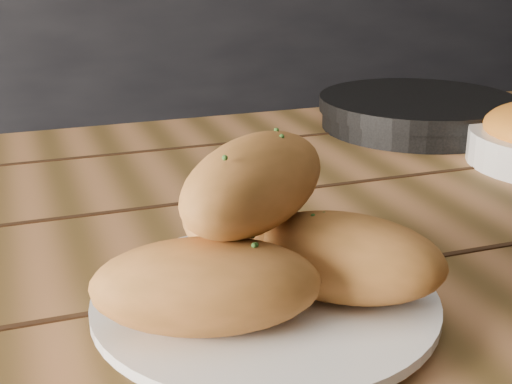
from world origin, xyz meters
The scene contains 5 objects.
counter centered at (0.00, 1.70, 0.45)m, with size 2.80×0.60×0.90m, color black.
table centered at (0.29, 0.38, 0.65)m, with size 1.47×0.91×0.75m.
plate centered at (0.15, 0.23, 0.76)m, with size 0.25×0.25×0.02m.
bread_rolls centered at (0.14, 0.23, 0.81)m, with size 0.26×0.22×0.12m.
skillet centered at (0.54, 0.67, 0.77)m, with size 0.42×0.28×0.05m.
Camera 1 is at (-0.02, -0.20, 1.01)m, focal length 50.00 mm.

